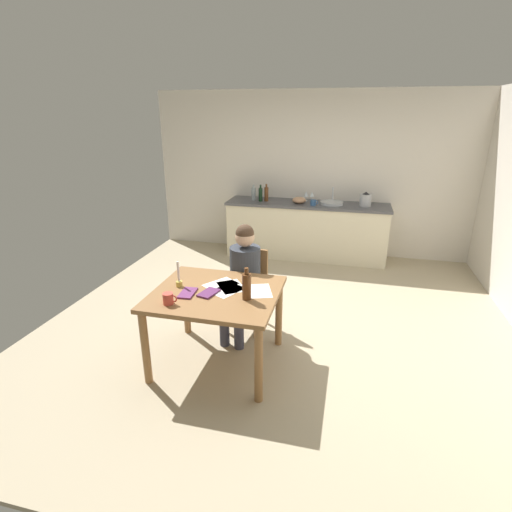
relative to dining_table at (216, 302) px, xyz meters
name	(u,v)px	position (x,y,z in m)	size (l,w,h in m)	color
ground_plane	(281,323)	(0.44, 0.90, -0.65)	(5.20, 5.20, 0.04)	tan
wall_back	(311,174)	(0.44, 3.50, 0.67)	(5.20, 0.12, 2.60)	silver
kitchen_counter	(306,230)	(0.44, 3.14, -0.18)	(2.57, 0.64, 0.90)	beige
dining_table	(216,302)	(0.00, 0.00, 0.00)	(1.12, 0.99, 0.74)	olive
chair_at_table	(248,285)	(0.10, 0.74, -0.14)	(0.44, 0.44, 0.87)	olive
person_seated	(243,274)	(0.09, 0.59, 0.04)	(0.37, 0.61, 1.19)	#333842
coffee_mug	(168,299)	(-0.30, -0.32, 0.16)	(0.13, 0.09, 0.10)	#D84C3F
candlestick	(179,280)	(-0.37, 0.02, 0.17)	(0.06, 0.06, 0.24)	gold
book_magazine	(209,293)	(-0.05, -0.06, 0.12)	(0.12, 0.20, 0.02)	#5B2958
book_cookery	(188,293)	(-0.23, -0.10, 0.12)	(0.12, 0.22, 0.02)	#6A2F64
paper_letter	(259,291)	(0.38, 0.10, 0.11)	(0.21, 0.30, 0.00)	white
paper_bill	(231,287)	(0.10, 0.13, 0.11)	(0.21, 0.30, 0.00)	white
paper_envelope	(221,284)	(-0.01, 0.16, 0.11)	(0.21, 0.30, 0.00)	white
paper_receipt	(227,290)	(0.09, 0.05, 0.11)	(0.21, 0.30, 0.00)	white
wine_bottle_on_table	(247,286)	(0.31, -0.08, 0.23)	(0.08, 0.08, 0.29)	#593319
sink_unit	(332,203)	(0.82, 3.14, 0.29)	(0.36, 0.36, 0.24)	#B2B7BC
bottle_oil	(254,194)	(-0.44, 3.14, 0.37)	(0.07, 0.07, 0.25)	#8C999E
bottle_vinegar	(261,194)	(-0.31, 3.09, 0.38)	(0.06, 0.06, 0.26)	black
bottle_wine_red	(266,194)	(-0.22, 3.12, 0.38)	(0.07, 0.07, 0.27)	#593319
mixing_bowl	(299,200)	(0.32, 3.09, 0.31)	(0.22, 0.22, 0.10)	tan
stovetop_kettle	(365,200)	(1.33, 3.14, 0.36)	(0.18, 0.18, 0.22)	#B7BABF
wine_glass_near_sink	(312,195)	(0.49, 3.29, 0.37)	(0.07, 0.07, 0.15)	silver
wine_glass_by_kettle	(306,194)	(0.40, 3.29, 0.37)	(0.07, 0.07, 0.15)	silver
teacup_on_counter	(313,203)	(0.55, 2.99, 0.31)	(0.12, 0.09, 0.09)	#33598C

